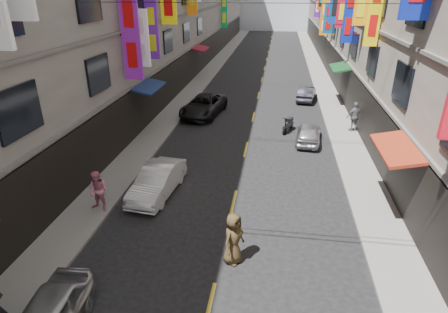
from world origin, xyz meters
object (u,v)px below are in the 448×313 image
(car_left_mid, at_px, (157,181))
(pedestrian_crossing, at_px, (233,239))
(scooter_far_right, at_px, (288,125))
(car_right_far, at_px, (306,93))
(pedestrian_rfar, at_px, (355,117))
(car_left_far, at_px, (204,106))
(car_right_mid, at_px, (309,133))
(pedestrian_lfar, at_px, (98,191))

(car_left_mid, bearing_deg, pedestrian_crossing, -40.24)
(scooter_far_right, relative_size, car_left_mid, 0.43)
(car_left_mid, relative_size, car_right_far, 1.12)
(scooter_far_right, height_order, pedestrian_rfar, pedestrian_rfar)
(car_left_mid, relative_size, pedestrian_rfar, 2.10)
(scooter_far_right, xyz_separation_m, pedestrian_rfar, (4.15, 0.37, 0.63))
(car_left_far, xyz_separation_m, car_right_mid, (7.28, -4.28, -0.11))
(car_left_far, distance_m, pedestrian_crossing, 16.22)
(car_right_mid, xyz_separation_m, pedestrian_lfar, (-9.05, -9.11, 0.39))
(car_left_far, distance_m, car_right_far, 9.15)
(car_left_mid, bearing_deg, car_left_far, 96.52)
(car_right_far, height_order, pedestrian_crossing, pedestrian_crossing)
(scooter_far_right, xyz_separation_m, car_left_mid, (-5.94, -9.05, 0.22))
(car_left_far, xyz_separation_m, car_right_far, (7.64, 5.03, -0.12))
(car_right_far, bearing_deg, car_left_mid, 74.97)
(scooter_far_right, xyz_separation_m, car_right_mid, (1.18, -1.71, 0.15))
(car_right_mid, relative_size, car_right_far, 0.98)
(pedestrian_crossing, bearing_deg, pedestrian_rfar, 3.97)
(car_left_mid, bearing_deg, scooter_far_right, 62.47)
(car_right_mid, distance_m, car_right_far, 9.32)
(scooter_far_right, relative_size, pedestrian_crossing, 0.92)
(scooter_far_right, distance_m, pedestrian_lfar, 13.39)
(pedestrian_rfar, bearing_deg, pedestrian_crossing, 45.79)
(car_right_mid, xyz_separation_m, pedestrian_rfar, (2.97, 2.08, 0.48))
(car_left_mid, xyz_separation_m, pedestrian_lfar, (-1.93, -1.78, 0.33))
(car_left_mid, height_order, car_left_far, car_left_far)
(pedestrian_crossing, bearing_deg, car_right_mid, 12.89)
(pedestrian_rfar, bearing_deg, car_right_far, -89.93)
(car_left_mid, relative_size, car_right_mid, 1.15)
(car_right_far, bearing_deg, scooter_far_right, 87.67)
(car_left_far, relative_size, pedestrian_lfar, 2.95)
(car_left_far, distance_m, pedestrian_rfar, 10.48)
(pedestrian_rfar, bearing_deg, car_left_mid, 23.33)
(car_left_mid, xyz_separation_m, car_left_far, (-0.16, 11.62, 0.05))
(car_left_far, height_order, car_right_mid, car_left_far)
(car_right_far, distance_m, pedestrian_rfar, 7.70)
(car_left_far, xyz_separation_m, pedestrian_crossing, (4.10, -15.69, 0.24))
(car_right_far, relative_size, pedestrian_crossing, 1.89)
(car_right_far, xyz_separation_m, pedestrian_crossing, (-3.55, -20.72, 0.36))
(car_right_mid, distance_m, pedestrian_rfar, 3.66)
(pedestrian_lfar, bearing_deg, car_left_far, 92.98)
(car_right_far, xyz_separation_m, pedestrian_lfar, (-9.41, -18.42, 0.40))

